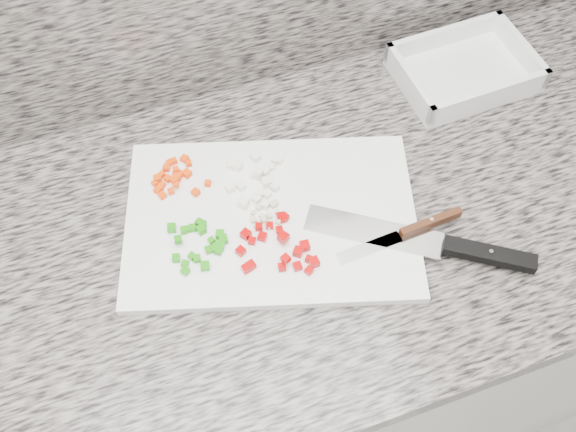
% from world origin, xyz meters
% --- Properties ---
extents(cabinet, '(3.92, 0.62, 0.86)m').
position_xyz_m(cabinet, '(0.00, 1.44, 0.43)').
color(cabinet, white).
rests_on(cabinet, ground).
extents(countertop, '(3.96, 0.64, 0.04)m').
position_xyz_m(countertop, '(0.00, 1.44, 0.88)').
color(countertop, slate).
rests_on(countertop, cabinet).
extents(cutting_board, '(0.50, 0.40, 0.01)m').
position_xyz_m(cutting_board, '(0.10, 1.45, 0.91)').
color(cutting_board, white).
rests_on(cutting_board, countertop).
extents(carrot_pile, '(0.09, 0.08, 0.02)m').
position_xyz_m(carrot_pile, '(-0.02, 1.56, 0.92)').
color(carrot_pile, '#EF3F05').
rests_on(carrot_pile, cutting_board).
extents(onion_pile, '(0.10, 0.11, 0.02)m').
position_xyz_m(onion_pile, '(0.10, 1.52, 0.92)').
color(onion_pile, white).
rests_on(onion_pile, cutting_board).
extents(green_pepper_pile, '(0.09, 0.09, 0.02)m').
position_xyz_m(green_pepper_pile, '(-0.01, 1.44, 0.92)').
color(green_pepper_pile, '#1F860C').
rests_on(green_pepper_pile, cutting_board).
extents(red_pepper_pile, '(0.11, 0.11, 0.02)m').
position_xyz_m(red_pepper_pile, '(0.09, 1.39, 0.92)').
color(red_pepper_pile, '#AF0202').
rests_on(red_pepper_pile, cutting_board).
extents(garlic_pile, '(0.05, 0.05, 0.01)m').
position_xyz_m(garlic_pile, '(0.09, 1.45, 0.92)').
color(garlic_pile, beige).
rests_on(garlic_pile, cutting_board).
extents(chef_knife, '(0.30, 0.22, 0.02)m').
position_xyz_m(chef_knife, '(0.32, 1.31, 0.92)').
color(chef_knife, silver).
rests_on(chef_knife, cutting_board).
extents(paring_knife, '(0.20, 0.03, 0.02)m').
position_xyz_m(paring_knife, '(0.29, 1.35, 0.92)').
color(paring_knife, silver).
rests_on(paring_knife, cutting_board).
extents(tray, '(0.24, 0.17, 0.05)m').
position_xyz_m(tray, '(0.51, 1.62, 0.92)').
color(tray, silver).
rests_on(tray, countertop).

